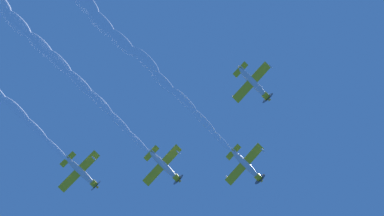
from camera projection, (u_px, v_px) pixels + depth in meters
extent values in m
ellipsoid|color=silver|center=(245.00, 164.00, 95.21)|extent=(5.56, 7.38, 1.64)
cylinder|color=yellow|center=(258.00, 177.00, 95.59)|extent=(1.90, 1.73, 1.58)
cone|color=yellow|center=(261.00, 180.00, 95.67)|extent=(1.07, 1.09, 0.76)
cylinder|color=#3F3F47|center=(260.00, 179.00, 95.65)|extent=(2.94, 1.88, 3.46)
cube|color=yellow|center=(244.00, 164.00, 95.02)|extent=(8.73, 6.49, 3.50)
ellipsoid|color=silver|center=(227.00, 177.00, 97.15)|extent=(0.88, 1.08, 0.38)
ellipsoid|color=silver|center=(263.00, 150.00, 92.88)|extent=(0.88, 1.08, 0.38)
cube|color=yellow|center=(233.00, 152.00, 94.91)|extent=(3.39, 2.72, 1.31)
cube|color=silver|center=(234.00, 150.00, 95.42)|extent=(1.19, 1.38, 1.28)
ellipsoid|color=#1E232D|center=(247.00, 164.00, 95.68)|extent=(1.82, 2.03, 1.01)
ellipsoid|color=silver|center=(164.00, 165.00, 96.58)|extent=(5.66, 7.39, 1.72)
cylinder|color=yellow|center=(176.00, 178.00, 97.07)|extent=(1.93, 1.79, 1.64)
cone|color=yellow|center=(179.00, 180.00, 97.17)|extent=(1.09, 1.11, 0.78)
cylinder|color=#3F3F47|center=(178.00, 180.00, 97.15)|extent=(2.98, 2.02, 3.57)
cube|color=yellow|center=(162.00, 165.00, 96.38)|extent=(8.53, 6.35, 4.17)
ellipsoid|color=silver|center=(147.00, 177.00, 98.82)|extent=(0.89, 1.09, 0.39)
ellipsoid|color=silver|center=(178.00, 152.00, 93.94)|extent=(0.89, 1.09, 0.39)
cube|color=yellow|center=(151.00, 153.00, 96.16)|extent=(3.33, 2.67, 1.55)
cube|color=silver|center=(152.00, 151.00, 96.65)|extent=(1.25, 1.45, 1.26)
ellipsoid|color=#1E232D|center=(166.00, 165.00, 97.04)|extent=(1.85, 2.06, 1.05)
ellipsoid|color=silver|center=(253.00, 82.00, 92.53)|extent=(5.61, 7.40, 1.61)
cylinder|color=yellow|center=(266.00, 96.00, 92.94)|extent=(1.93, 1.76, 1.62)
cone|color=yellow|center=(268.00, 99.00, 93.02)|extent=(1.09, 1.11, 0.77)
cylinder|color=#3F3F47|center=(268.00, 98.00, 93.00)|extent=(3.00, 1.96, 3.55)
cube|color=yellow|center=(252.00, 82.00, 92.33)|extent=(8.56, 6.38, 4.04)
ellipsoid|color=silver|center=(234.00, 97.00, 94.72)|extent=(0.89, 1.09, 0.37)
ellipsoid|color=silver|center=(271.00, 66.00, 89.94)|extent=(0.89, 1.09, 0.37)
cube|color=yellow|center=(240.00, 69.00, 92.18)|extent=(3.33, 2.68, 1.50)
cube|color=silver|center=(241.00, 68.00, 92.68)|extent=(1.24, 1.43, 1.25)
ellipsoid|color=#1E232D|center=(255.00, 83.00, 92.98)|extent=(1.84, 2.05, 1.02)
ellipsoid|color=silver|center=(80.00, 171.00, 96.22)|extent=(5.64, 7.37, 1.73)
cylinder|color=yellow|center=(94.00, 184.00, 96.73)|extent=(1.90, 1.77, 1.61)
cone|color=yellow|center=(96.00, 186.00, 96.84)|extent=(1.08, 1.11, 0.77)
cylinder|color=#3F3F47|center=(96.00, 186.00, 96.82)|extent=(2.91, 1.99, 3.49)
cube|color=yellow|center=(79.00, 171.00, 96.01)|extent=(8.68, 6.44, 3.73)
ellipsoid|color=silver|center=(66.00, 184.00, 98.25)|extent=(0.89, 1.09, 0.39)
ellipsoid|color=silver|center=(94.00, 158.00, 93.78)|extent=(0.89, 1.09, 0.39)
cube|color=yellow|center=(68.00, 159.00, 95.78)|extent=(3.38, 2.70, 1.40)
cube|color=silver|center=(69.00, 158.00, 96.28)|extent=(1.20, 1.43, 1.29)
ellipsoid|color=#1E232D|center=(83.00, 171.00, 96.69)|extent=(1.84, 2.05, 1.04)
ellipsoid|color=white|center=(220.00, 139.00, 94.43)|extent=(4.67, 6.34, 1.20)
ellipsoid|color=white|center=(203.00, 120.00, 93.69)|extent=(4.89, 6.48, 1.46)
ellipsoid|color=white|center=(184.00, 101.00, 92.74)|extent=(5.11, 6.62, 1.72)
ellipsoid|color=white|center=(162.00, 81.00, 92.32)|extent=(5.33, 6.77, 1.98)
ellipsoid|color=white|center=(146.00, 60.00, 91.50)|extent=(5.54, 6.91, 2.24)
ellipsoid|color=white|center=(122.00, 42.00, 90.79)|extent=(5.76, 7.05, 2.50)
ellipsoid|color=white|center=(101.00, 23.00, 90.04)|extent=(5.98, 7.20, 2.75)
ellipsoid|color=white|center=(85.00, 2.00, 89.58)|extent=(6.20, 7.34, 3.01)
ellipsoid|color=white|center=(137.00, 141.00, 95.82)|extent=(4.67, 6.34, 1.20)
ellipsoid|color=white|center=(118.00, 121.00, 95.01)|extent=(4.89, 6.48, 1.46)
ellipsoid|color=white|center=(100.00, 102.00, 94.25)|extent=(5.11, 6.62, 1.72)
ellipsoid|color=white|center=(80.00, 83.00, 93.51)|extent=(5.33, 6.77, 1.98)
ellipsoid|color=white|center=(58.00, 62.00, 92.96)|extent=(5.54, 6.91, 2.24)
ellipsoid|color=white|center=(40.00, 45.00, 92.31)|extent=(5.76, 7.05, 2.50)
ellipsoid|color=white|center=(17.00, 23.00, 91.30)|extent=(5.98, 7.20, 2.75)
ellipsoid|color=white|center=(55.00, 148.00, 95.31)|extent=(4.67, 6.34, 1.20)
ellipsoid|color=white|center=(34.00, 128.00, 94.62)|extent=(4.89, 6.48, 1.46)
ellipsoid|color=white|center=(16.00, 109.00, 94.04)|extent=(5.11, 6.62, 1.72)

